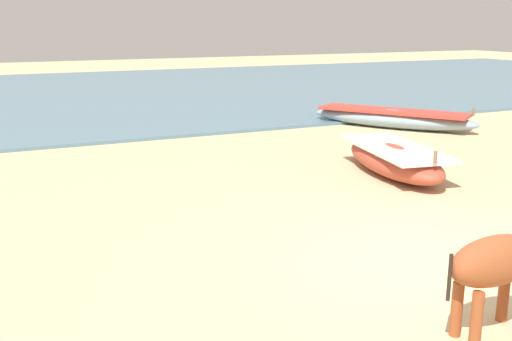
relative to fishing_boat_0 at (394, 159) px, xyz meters
The scene contains 5 objects.
ground 4.43m from the fishing_boat_0, 122.76° to the right, with size 80.00×80.00×0.00m, color #CCB789.
sea_water 15.31m from the fishing_boat_0, 98.98° to the left, with size 60.00×20.00×0.08m, color slate.
fishing_boat_0 is the anchor object (origin of this frame).
fishing_boat_2 5.21m from the fishing_boat_0, 52.99° to the left, with size 3.39×4.32×0.69m.
cow_adult_rust 5.89m from the fishing_boat_0, 118.59° to the right, with size 1.48×0.47×0.95m.
Camera 1 is at (-4.55, -5.10, 2.83)m, focal length 41.83 mm.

